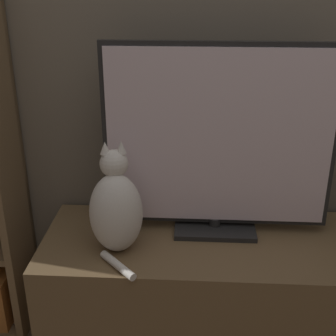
{
  "coord_description": "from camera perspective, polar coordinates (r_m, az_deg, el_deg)",
  "views": [
    {
      "loc": [
        -0.15,
        -0.61,
        1.51
      ],
      "look_at": [
        -0.24,
        0.93,
        0.83
      ],
      "focal_mm": 50.0,
      "sensor_mm": 36.0,
      "label": 1
    }
  ],
  "objects": [
    {
      "name": "wall_back",
      "position": [
        1.85,
        8.22,
        16.93
      ],
      "size": [
        4.8,
        0.05,
        2.6
      ],
      "color": "#756B5B",
      "rests_on": "ground_plane"
    },
    {
      "name": "tv",
      "position": [
        1.74,
        6.17,
        2.92
      ],
      "size": [
        0.86,
        0.19,
        0.73
      ],
      "color": "black",
      "rests_on": "tv_stand"
    },
    {
      "name": "tv_stand",
      "position": [
        1.98,
        7.1,
        -15.38
      ],
      "size": [
        1.44,
        0.51,
        0.54
      ],
      "color": "brown",
      "rests_on": "ground_plane"
    },
    {
      "name": "cat",
      "position": [
        1.69,
        -6.36,
        -4.95
      ],
      "size": [
        0.22,
        0.3,
        0.41
      ],
      "rotation": [
        0.0,
        0.0,
        0.16
      ],
      "color": "silver",
      "rests_on": "tv_stand"
    }
  ]
}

